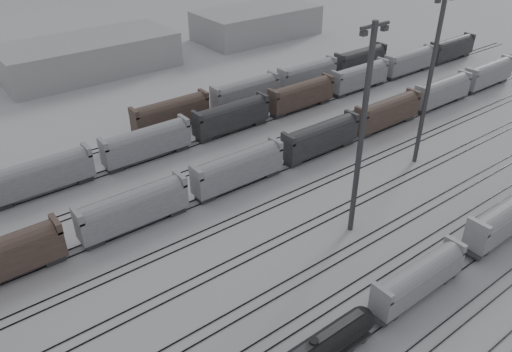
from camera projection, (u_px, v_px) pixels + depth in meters
ground at (359, 347)px, 50.18m from camera, size 900.00×900.00×0.00m
tracks at (254, 256)px, 62.02m from camera, size 220.00×71.50×0.16m
hopper_car_a at (419, 277)px, 54.61m from camera, size 13.30×2.64×4.76m
hopper_car_b at (507, 216)px, 63.80m from camera, size 14.78×2.94×5.29m
light_mast_c at (362, 131)px, 59.27m from camera, size 4.41×0.71×27.56m
light_mast_d at (430, 79)px, 75.24m from camera, size 4.31×0.69×26.92m
bg_string_near at (238, 170)px, 74.61m from camera, size 151.00×3.00×5.60m
bg_string_mid at (231, 118)px, 90.66m from camera, size 151.00×3.00×5.60m
bg_string_far at (277, 84)px, 105.19m from camera, size 66.00×3.00×5.60m
warehouse_mid at (89, 56)px, 117.77m from camera, size 40.00×18.00×8.00m
warehouse_right at (257, 23)px, 143.77m from camera, size 35.00×18.00×8.00m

